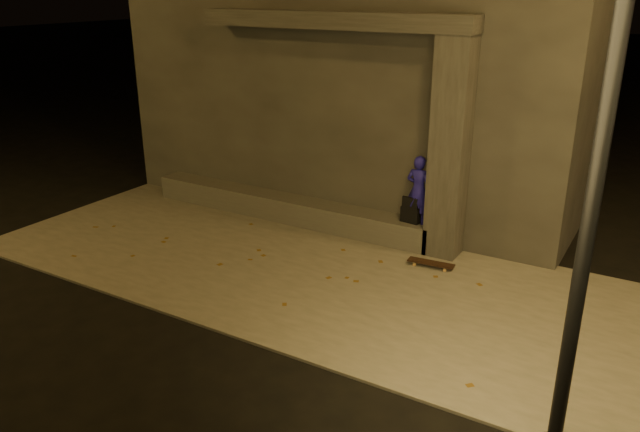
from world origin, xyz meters
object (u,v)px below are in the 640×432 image
Objects in this scene: column at (450,150)px; backpack at (412,213)px; skateboarder at (418,190)px; skateboard at (431,263)px.

backpack is (-0.60, 0.00, -1.19)m from column.
backpack is at bearing 1.97° from skateboarder.
backpack is (-0.10, 0.00, -0.43)m from skateboarder.
skateboarder is at bearing 180.00° from column.
skateboarder is at bearing 7.01° from backpack.
column is 4.70× the size of skateboard.
skateboarder is at bearing 124.83° from skateboard.
column reaches higher than skateboarder.
backpack is 1.06m from skateboard.
skateboarder reaches higher than backpack.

